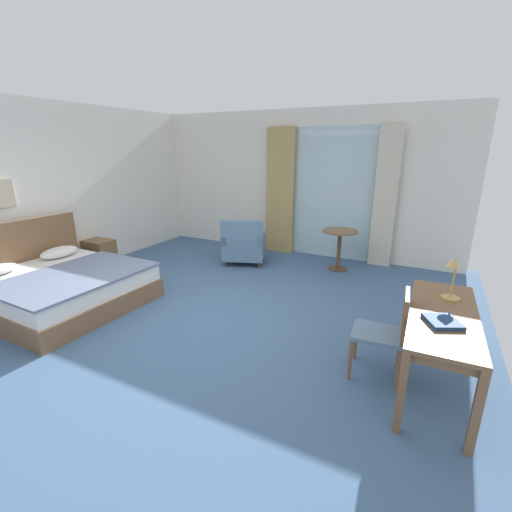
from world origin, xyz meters
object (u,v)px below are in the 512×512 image
at_px(bed, 60,286).
at_px(writing_desk, 442,322).
at_px(nightstand, 100,254).
at_px(armchair_by_window, 244,246).
at_px(desk_lamp, 453,272).
at_px(desk_chair, 387,330).
at_px(round_cafe_table, 340,241).
at_px(closed_book, 443,322).

bearing_deg(bed, writing_desk, 4.96).
height_order(bed, nightstand, bed).
bearing_deg(bed, armchair_by_window, 63.92).
relative_size(bed, armchair_by_window, 2.08).
bearing_deg(armchair_by_window, desk_lamp, -31.79).
xyz_separation_m(nightstand, writing_desk, (5.49, -0.94, 0.38)).
xyz_separation_m(bed, nightstand, (-0.81, 1.34, -0.01)).
height_order(nightstand, desk_chair, desk_chair).
relative_size(nightstand, round_cafe_table, 0.73).
xyz_separation_m(nightstand, closed_book, (5.47, -1.17, 0.49)).
relative_size(bed, closed_book, 7.78).
distance_m(bed, armchair_by_window, 3.12).
height_order(bed, desk_lamp, desk_lamp).
distance_m(bed, desk_lamp, 4.82).
bearing_deg(writing_desk, desk_lamp, 83.58).
relative_size(bed, desk_chair, 2.32).
relative_size(desk_chair, round_cafe_table, 1.21).
bearing_deg(writing_desk, round_cafe_table, 119.65).
xyz_separation_m(desk_chair, round_cafe_table, (-1.17, 2.88, 0.04)).
xyz_separation_m(closed_book, armchair_by_window, (-3.29, 2.62, -0.41)).
height_order(desk_lamp, round_cafe_table, desk_lamp).
relative_size(desk_chair, closed_book, 3.36).
xyz_separation_m(writing_desk, closed_book, (-0.01, -0.23, 0.11)).
bearing_deg(writing_desk, bed, -175.04).
bearing_deg(desk_chair, nightstand, 168.79).
bearing_deg(round_cafe_table, desk_chair, -67.90).
distance_m(nightstand, round_cafe_table, 4.32).
height_order(bed, round_cafe_table, bed).
xyz_separation_m(closed_book, round_cafe_table, (-1.59, 3.05, -0.22)).
relative_size(writing_desk, desk_chair, 1.77).
xyz_separation_m(desk_lamp, round_cafe_table, (-1.64, 2.50, -0.48)).
xyz_separation_m(writing_desk, armchair_by_window, (-3.31, 2.39, -0.31)).
bearing_deg(closed_book, desk_lamp, 58.71).
relative_size(bed, desk_lamp, 4.66).
distance_m(armchair_by_window, round_cafe_table, 1.76).
relative_size(writing_desk, closed_book, 5.96).
bearing_deg(desk_lamp, bed, -171.23).
bearing_deg(round_cafe_table, writing_desk, -60.35).
height_order(desk_chair, armchair_by_window, desk_chair).
distance_m(closed_book, round_cafe_table, 3.45).
distance_m(nightstand, armchair_by_window, 2.62).
xyz_separation_m(writing_desk, desk_lamp, (0.04, 0.32, 0.36)).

